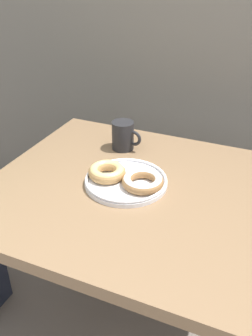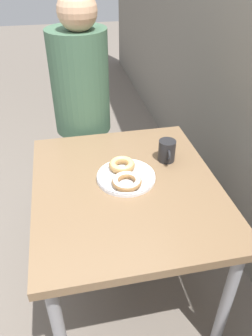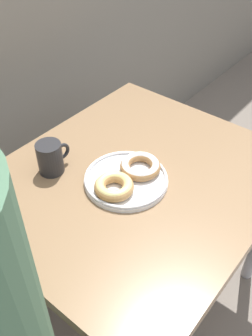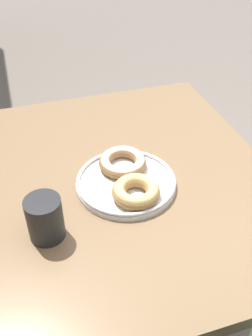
# 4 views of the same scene
# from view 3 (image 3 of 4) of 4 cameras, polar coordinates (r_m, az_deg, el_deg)

# --- Properties ---
(dining_table) EXTENTS (0.96, 0.82, 0.72)m
(dining_table) POSITION_cam_3_polar(r_m,az_deg,el_deg) (1.28, 1.45, -4.05)
(dining_table) COLOR #846647
(dining_table) RESTS_ON ground_plane
(donut_plate) EXTENTS (0.28, 0.27, 0.05)m
(donut_plate) POSITION_cam_3_polar(r_m,az_deg,el_deg) (1.18, 0.15, -1.42)
(donut_plate) COLOR white
(donut_plate) RESTS_ON dining_table
(coffee_mug) EXTENTS (0.12, 0.08, 0.11)m
(coffee_mug) POSITION_cam_3_polar(r_m,az_deg,el_deg) (1.23, -11.42, 1.61)
(coffee_mug) COLOR #232326
(coffee_mug) RESTS_ON dining_table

